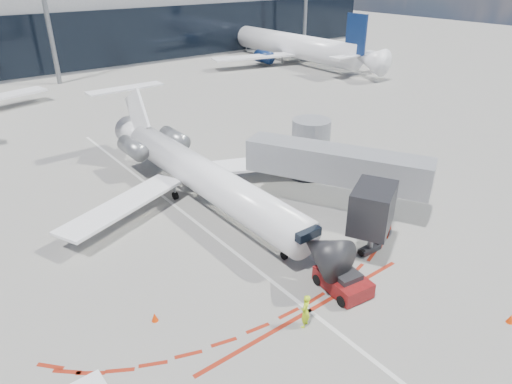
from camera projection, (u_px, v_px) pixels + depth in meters
ground at (196, 222)px, 31.97m from camera, size 260.00×260.00×0.00m
apron_centerline at (182, 211)px, 33.39m from camera, size 0.25×40.00×0.01m
apron_stop_bar at (309, 311)px, 23.84m from camera, size 14.00×0.25×0.01m
jet_bridge at (328, 163)px, 33.83m from camera, size 10.03×15.20×4.90m
regional_jet at (198, 173)px, 33.97m from camera, size 22.00×27.13×6.79m
pushback_tug at (343, 281)px, 25.15m from camera, size 2.42×4.98×1.27m
ramp_worker at (305, 311)px, 22.44m from camera, size 0.81×0.70×1.88m
safety_cone_left at (155, 317)px, 23.07m from camera, size 0.35×0.35×0.49m
safety_cone_right at (510, 319)px, 22.96m from camera, size 0.36×0.36×0.50m
bg_airliner_1 at (289, 28)px, 81.24m from camera, size 36.49×38.63×11.80m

